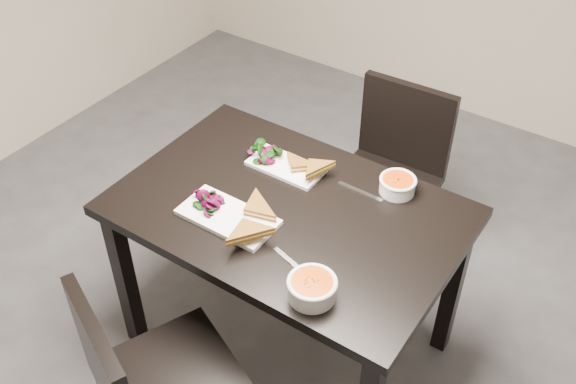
# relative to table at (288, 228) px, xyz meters

# --- Properties ---
(table) EXTENTS (1.20, 0.80, 0.75)m
(table) POSITION_rel_table_xyz_m (0.00, 0.00, 0.00)
(table) COLOR black
(table) RESTS_ON ground
(chair_near) EXTENTS (0.55, 0.55, 0.85)m
(chair_near) POSITION_rel_table_xyz_m (-0.07, -0.69, -0.17)
(chair_near) COLOR black
(chair_near) RESTS_ON ground
(chair_far) EXTENTS (0.44, 0.44, 0.85)m
(chair_far) POSITION_rel_table_xyz_m (0.06, 0.72, -0.17)
(chair_far) COLOR black
(chair_far) RESTS_ON ground
(plate_near) EXTENTS (0.34, 0.17, 0.02)m
(plate_near) POSITION_rel_table_xyz_m (-0.14, -0.17, 0.11)
(plate_near) COLOR white
(plate_near) RESTS_ON table
(sandwich_near) EXTENTS (0.20, 0.17, 0.06)m
(sandwich_near) POSITION_rel_table_xyz_m (-0.07, -0.15, 0.14)
(sandwich_near) COLOR #A16A21
(sandwich_near) RESTS_ON plate_near
(salad_near) EXTENTS (0.11, 0.10, 0.05)m
(salad_near) POSITION_rel_table_xyz_m (-0.24, -0.17, 0.14)
(salad_near) COLOR black
(salad_near) RESTS_ON plate_near
(soup_bowl_near) EXTENTS (0.15, 0.15, 0.07)m
(soup_bowl_near) POSITION_rel_table_xyz_m (0.29, -0.30, 0.14)
(soup_bowl_near) COLOR white
(soup_bowl_near) RESTS_ON table
(cutlery_near) EXTENTS (0.18, 0.06, 0.00)m
(cutlery_near) POSITION_rel_table_xyz_m (0.17, -0.22, 0.10)
(cutlery_near) COLOR silver
(cutlery_near) RESTS_ON table
(plate_far) EXTENTS (0.28, 0.14, 0.01)m
(plate_far) POSITION_rel_table_xyz_m (-0.13, 0.18, 0.11)
(plate_far) COLOR white
(plate_far) RESTS_ON table
(sandwich_far) EXTENTS (0.18, 0.18, 0.05)m
(sandwich_far) POSITION_rel_table_xyz_m (-0.07, 0.16, 0.14)
(sandwich_far) COLOR #A16A21
(sandwich_far) RESTS_ON plate_far
(salad_far) EXTENTS (0.09, 0.08, 0.04)m
(salad_far) POSITION_rel_table_xyz_m (-0.23, 0.18, 0.13)
(salad_far) COLOR black
(salad_far) RESTS_ON plate_far
(soup_bowl_far) EXTENTS (0.13, 0.13, 0.06)m
(soup_bowl_far) POSITION_rel_table_xyz_m (0.28, 0.29, 0.13)
(soup_bowl_far) COLOR white
(soup_bowl_far) RESTS_ON table
(cutlery_far) EXTENTS (0.18, 0.02, 0.00)m
(cutlery_far) POSITION_rel_table_xyz_m (0.17, 0.21, 0.10)
(cutlery_far) COLOR silver
(cutlery_far) RESTS_ON table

